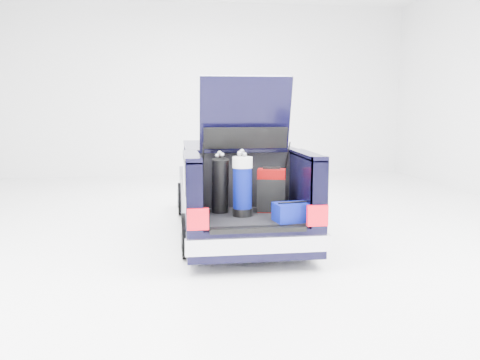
{
  "coord_description": "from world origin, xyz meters",
  "views": [
    {
      "loc": [
        -1.05,
        -8.11,
        2.07
      ],
      "look_at": [
        0.0,
        -0.5,
        0.94
      ],
      "focal_mm": 38.0,
      "sensor_mm": 36.0,
      "label": 1
    }
  ],
  "objects": [
    {
      "name": "ground",
      "position": [
        0.0,
        0.0,
        0.0
      ],
      "size": [
        14.0,
        14.0,
        0.0
      ],
      "primitive_type": "plane",
      "color": "white",
      "rests_on": "ground"
    },
    {
      "name": "car",
      "position": [
        -0.0,
        0.11,
        0.67
      ],
      "size": [
        1.87,
        4.65,
        2.47
      ],
      "color": "black",
      "rests_on": "ground"
    },
    {
      "name": "red_suitcase",
      "position": [
        0.33,
        -1.29,
        0.9
      ],
      "size": [
        0.43,
        0.34,
        0.63
      ],
      "rotation": [
        0.0,
        0.0,
        -0.25
      ],
      "color": "#640303",
      "rests_on": "car"
    },
    {
      "name": "black_golf_bag",
      "position": [
        -0.38,
        -1.27,
        0.98
      ],
      "size": [
        0.25,
        0.34,
        0.85
      ],
      "rotation": [
        0.0,
        0.0,
        0.04
      ],
      "color": "black",
      "rests_on": "car"
    },
    {
      "name": "blue_golf_bag",
      "position": [
        -0.11,
        -1.49,
        1.01
      ],
      "size": [
        0.32,
        0.32,
        0.9
      ],
      "rotation": [
        0.0,
        0.0,
        -0.2
      ],
      "color": "black",
      "rests_on": "car"
    },
    {
      "name": "blue_duffel",
      "position": [
        0.5,
        -1.9,
        0.72
      ],
      "size": [
        0.53,
        0.39,
        0.26
      ],
      "rotation": [
        0.0,
        0.0,
        0.16
      ],
      "color": "#040C64",
      "rests_on": "car"
    }
  ]
}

